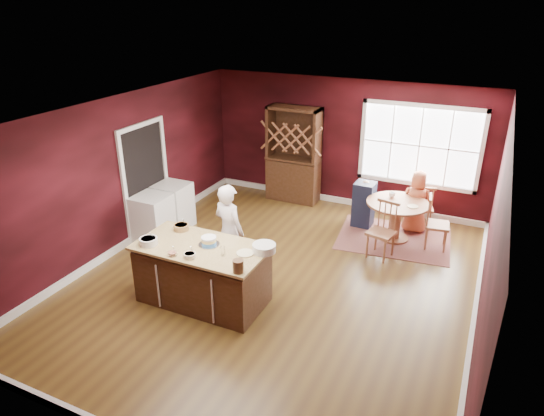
{
  "coord_description": "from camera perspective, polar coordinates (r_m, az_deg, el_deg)",
  "views": [
    {
      "loc": [
        2.77,
        -6.1,
        4.22
      ],
      "look_at": [
        -0.27,
        0.41,
        1.05
      ],
      "focal_mm": 32.0,
      "sensor_mm": 36.0,
      "label": 1
    }
  ],
  "objects": [
    {
      "name": "layer_cake",
      "position": [
        7.03,
        -7.43,
        -3.86
      ],
      "size": [
        0.31,
        0.31,
        0.12
      ],
      "primitive_type": null,
      "color": "white",
      "rests_on": "kitchen_island"
    },
    {
      "name": "dryer",
      "position": [
        9.63,
        -11.53,
        0.24
      ],
      "size": [
        0.62,
        0.6,
        0.9
      ],
      "primitive_type": "cube",
      "color": "white",
      "rests_on": "ground"
    },
    {
      "name": "white_tub",
      "position": [
        6.79,
        -0.94,
        -4.72
      ],
      "size": [
        0.33,
        0.33,
        0.11
      ],
      "primitive_type": "cylinder",
      "color": "white",
      "rests_on": "kitchen_island"
    },
    {
      "name": "bowl_yellow",
      "position": [
        7.54,
        -10.63,
        -2.23
      ],
      "size": [
        0.24,
        0.24,
        0.09
      ],
      "primitive_type": "cylinder",
      "color": "#A88D4E",
      "rests_on": "kitchen_island"
    },
    {
      "name": "seated_woman",
      "position": [
        9.62,
        16.63,
        0.71
      ],
      "size": [
        0.62,
        0.43,
        1.22
      ],
      "primitive_type": "imported",
      "rotation": [
        0.0,
        0.0,
        3.21
      ],
      "color": "#BD603C",
      "rests_on": "ground"
    },
    {
      "name": "bowl_olive",
      "position": [
        6.75,
        -9.65,
        -5.52
      ],
      "size": [
        0.17,
        0.17,
        0.06
      ],
      "primitive_type": "cylinder",
      "color": "#F5EAC2",
      "rests_on": "kitchen_island"
    },
    {
      "name": "doorway",
      "position": [
        9.39,
        -14.59,
        3.1
      ],
      "size": [
        0.08,
        1.26,
        2.13
      ],
      "primitive_type": null,
      "color": "white",
      "rests_on": "room_shell"
    },
    {
      "name": "dinner_plate",
      "position": [
        6.77,
        -3.17,
        -5.33
      ],
      "size": [
        0.25,
        0.25,
        0.02
      ],
      "primitive_type": "cylinder",
      "color": "beige",
      "rests_on": "kitchen_island"
    },
    {
      "name": "toddler",
      "position": [
        9.57,
        10.67,
        2.49
      ],
      "size": [
        0.18,
        0.14,
        0.26
      ],
      "primitive_type": null,
      "color": "#8CA5BF",
      "rests_on": "high_chair"
    },
    {
      "name": "kitchen_island",
      "position": [
        7.27,
        -8.13,
        -7.79
      ],
      "size": [
        1.91,
        1.0,
        0.92
      ],
      "color": "#341E0A",
      "rests_on": "ground"
    },
    {
      "name": "washer",
      "position": [
        9.18,
        -13.85,
        -1.22
      ],
      "size": [
        0.61,
        0.59,
        0.89
      ],
      "primitive_type": "cube",
      "color": "silver",
      "rests_on": "ground"
    },
    {
      "name": "drinking_glass",
      "position": [
        6.72,
        -5.81,
        -5.07
      ],
      "size": [
        0.07,
        0.07,
        0.14
      ],
      "primitive_type": "cylinder",
      "color": "white",
      "rests_on": "kitchen_island"
    },
    {
      "name": "chair_east",
      "position": [
        9.12,
        18.92,
        -1.64
      ],
      "size": [
        0.45,
        0.47,
        1.0
      ],
      "primitive_type": null,
      "rotation": [
        0.0,
        0.0,
        1.7
      ],
      "color": "#915C1E",
      "rests_on": "ground"
    },
    {
      "name": "rug",
      "position": [
        9.44,
        14.13,
        -3.49
      ],
      "size": [
        2.19,
        1.78,
        0.01
      ],
      "primitive_type": "cube",
      "rotation": [
        0.0,
        0.0,
        0.11
      ],
      "color": "brown",
      "rests_on": "ground"
    },
    {
      "name": "chair_south",
      "position": [
        8.53,
        12.76,
        -2.6
      ],
      "size": [
        0.51,
        0.49,
        1.02
      ],
      "primitive_type": null,
      "rotation": [
        0.0,
        0.0,
        -0.22
      ],
      "color": "olive",
      "rests_on": "ground"
    },
    {
      "name": "table_cup",
      "position": [
        9.33,
        13.94,
        1.52
      ],
      "size": [
        0.13,
        0.13,
        0.09
      ],
      "primitive_type": "imported",
      "rotation": [
        0.0,
        0.0,
        -0.15
      ],
      "color": "white",
      "rests_on": "dining_table"
    },
    {
      "name": "stoneware_crock",
      "position": [
        6.32,
        -4.0,
        -6.84
      ],
      "size": [
        0.15,
        0.15,
        0.17
      ],
      "primitive_type": "cylinder",
      "color": "brown",
      "rests_on": "kitchen_island"
    },
    {
      "name": "high_chair",
      "position": [
        9.67,
        10.74,
        0.54
      ],
      "size": [
        0.39,
        0.39,
        0.94
      ],
      "primitive_type": null,
      "rotation": [
        0.0,
        0.0,
        -0.03
      ],
      "color": "black",
      "rests_on": "ground"
    },
    {
      "name": "window",
      "position": [
        10.03,
        16.96,
        7.02
      ],
      "size": [
        2.36,
        0.1,
        1.66
      ],
      "primitive_type": null,
      "color": "white",
      "rests_on": "room_shell"
    },
    {
      "name": "bowl_pink",
      "position": [
        6.85,
        -11.63,
        -5.3
      ],
      "size": [
        0.14,
        0.14,
        0.05
      ],
      "primitive_type": "cylinder",
      "color": "silver",
      "rests_on": "kitchen_island"
    },
    {
      "name": "hutch",
      "position": [
        10.57,
        2.56,
        6.27
      ],
      "size": [
        1.14,
        0.47,
        2.08
      ],
      "primitive_type": "cube",
      "color": "black",
      "rests_on": "ground"
    },
    {
      "name": "dining_table",
      "position": [
        9.22,
        14.45,
        -0.57
      ],
      "size": [
        1.13,
        1.13,
        0.75
      ],
      "color": "#8F5F27",
      "rests_on": "ground"
    },
    {
      "name": "room_shell",
      "position": [
        7.29,
        0.59,
        0.61
      ],
      "size": [
        7.0,
        7.0,
        7.0
      ],
      "color": "brown",
      "rests_on": "ground"
    },
    {
      "name": "table_plate",
      "position": [
        9.01,
        16.23,
        0.18
      ],
      "size": [
        0.19,
        0.19,
        0.01
      ],
      "primitive_type": "cylinder",
      "color": "beige",
      "rests_on": "dining_table"
    },
    {
      "name": "bowl_blue",
      "position": [
        7.21,
        -14.32,
        -3.81
      ],
      "size": [
        0.26,
        0.26,
        0.1
      ],
      "primitive_type": "cylinder",
      "color": "white",
      "rests_on": "kitchen_island"
    },
    {
      "name": "chair_north",
      "position": [
        9.86,
        17.3,
        0.24
      ],
      "size": [
        0.47,
        0.45,
        0.92
      ],
      "primitive_type": null,
      "rotation": [
        0.0,
        0.0,
        3.39
      ],
      "color": "brown",
      "rests_on": "ground"
    },
    {
      "name": "baker",
      "position": [
        7.7,
        -5.06,
        -2.77
      ],
      "size": [
        0.66,
        0.52,
        1.58
      ],
      "primitive_type": "imported",
      "rotation": [
        0.0,
        0.0,
        2.87
      ],
      "color": "silver",
      "rests_on": "ground"
    }
  ]
}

